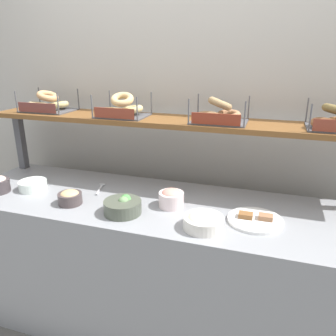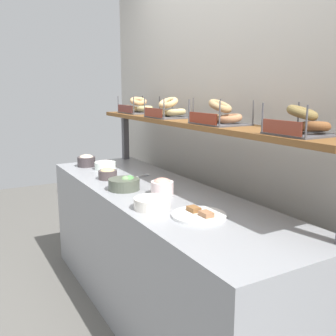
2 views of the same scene
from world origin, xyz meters
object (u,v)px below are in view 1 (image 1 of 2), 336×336
at_px(serving_plate_white, 255,220).
at_px(bagel_basket_cinnamon_raisin, 334,120).
at_px(bowl_cream_cheese, 33,184).
at_px(bagel_basket_sesame, 48,104).
at_px(bowl_hummus, 70,197).
at_px(bagel_basket_everything, 219,114).
at_px(bagel_basket_plain, 122,109).
at_px(bowl_veggie_mix, 123,206).
at_px(bowl_lox_spread, 171,198).
at_px(bowl_potato_salad, 203,221).
at_px(serving_spoon_near_plate, 101,187).

bearing_deg(serving_plate_white, bagel_basket_cinnamon_raisin, 43.11).
height_order(bowl_cream_cheese, bagel_basket_sesame, bagel_basket_sesame).
xyz_separation_m(bowl_hummus, bagel_basket_everything, (0.75, 0.41, 0.44)).
xyz_separation_m(serving_plate_white, bagel_basket_cinnamon_raisin, (0.33, 0.31, 0.47)).
distance_m(bowl_hummus, bagel_basket_cinnamon_raisin, 1.47).
distance_m(bagel_basket_sesame, bagel_basket_plain, 0.56).
distance_m(bowl_veggie_mix, serving_plate_white, 0.68).
height_order(bowl_lox_spread, bagel_basket_cinnamon_raisin, bagel_basket_cinnamon_raisin).
height_order(bowl_cream_cheese, bowl_potato_salad, bowl_potato_salad).
xyz_separation_m(bowl_cream_cheese, serving_spoon_near_plate, (0.39, 0.15, -0.03)).
relative_size(serving_plate_white, bagel_basket_plain, 0.93).
bearing_deg(bagel_basket_cinnamon_raisin, bagel_basket_sesame, 179.35).
relative_size(bowl_hummus, bagel_basket_everything, 0.43).
relative_size(bagel_basket_everything, bagel_basket_cinnamon_raisin, 1.08).
bearing_deg(serving_spoon_near_plate, bowl_hummus, -101.13).
bearing_deg(bowl_cream_cheese, bowl_hummus, -17.50).
distance_m(bowl_potato_salad, bagel_basket_sesame, 1.34).
bearing_deg(bowl_potato_salad, bowl_veggie_mix, 176.38).
xyz_separation_m(serving_plate_white, bagel_basket_everything, (-0.26, 0.30, 0.47)).
relative_size(bowl_lox_spread, bagel_basket_plain, 0.46).
bearing_deg(bowl_veggie_mix, bagel_basket_everything, 45.43).
distance_m(bowl_cream_cheese, bowl_veggie_mix, 0.68).
height_order(bowl_lox_spread, bagel_basket_plain, bagel_basket_plain).
bearing_deg(bowl_cream_cheese, serving_plate_white, -0.01).
relative_size(bowl_lox_spread, bagel_basket_everything, 0.45).
xyz_separation_m(bowl_cream_cheese, bagel_basket_everything, (1.08, 0.30, 0.44)).
distance_m(serving_plate_white, serving_spoon_near_plate, 0.96).
distance_m(bowl_hummus, serving_plate_white, 1.01).
height_order(serving_spoon_near_plate, bagel_basket_plain, bagel_basket_plain).
relative_size(bowl_lox_spread, bowl_potato_salad, 0.70).
height_order(bowl_hummus, bagel_basket_cinnamon_raisin, bagel_basket_cinnamon_raisin).
bearing_deg(bowl_potato_salad, serving_spoon_near_plate, 157.56).
xyz_separation_m(bowl_cream_cheese, bowl_veggie_mix, (0.67, -0.12, 0.00)).
xyz_separation_m(bowl_veggie_mix, bagel_basket_cinnamon_raisin, (1.01, 0.43, 0.44)).
bearing_deg(bagel_basket_everything, bagel_basket_sesame, 178.72).
relative_size(bowl_lox_spread, bagel_basket_cinnamon_raisin, 0.49).
distance_m(bowl_lox_spread, bagel_basket_cinnamon_raisin, 0.94).
xyz_separation_m(bowl_hummus, bowl_cream_cheese, (-0.34, 0.11, -0.00)).
distance_m(bowl_hummus, bagel_basket_sesame, 0.74).
bearing_deg(serving_plate_white, bowl_cream_cheese, 179.99).
xyz_separation_m(serving_spoon_near_plate, bagel_basket_plain, (0.10, 0.15, 0.47)).
bearing_deg(bagel_basket_everything, bagel_basket_plain, -179.65).
xyz_separation_m(bagel_basket_plain, bagel_basket_cinnamon_raisin, (1.19, 0.01, -0.00)).
xyz_separation_m(bowl_hummus, serving_plate_white, (1.00, 0.11, -0.03)).
height_order(bowl_potato_salad, bagel_basket_everything, bagel_basket_everything).
height_order(bowl_cream_cheese, bagel_basket_everything, bagel_basket_everything).
relative_size(bowl_lox_spread, bowl_veggie_mix, 0.69).
height_order(bowl_cream_cheese, bowl_veggie_mix, bowl_veggie_mix).
xyz_separation_m(bowl_hummus, bowl_lox_spread, (0.55, 0.14, 0.01)).
height_order(serving_plate_white, bagel_basket_plain, bagel_basket_plain).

